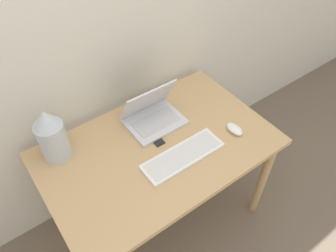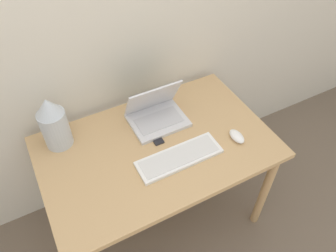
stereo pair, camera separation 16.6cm
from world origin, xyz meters
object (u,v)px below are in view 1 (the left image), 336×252
mouse (235,129)px  mp3_player (158,141)px  laptop (152,114)px  vase (51,135)px  keyboard (183,156)px

mouse → mp3_player: 0.42m
laptop → mouse: 0.45m
laptop → mp3_player: size_ratio=4.81×
laptop → vase: size_ratio=1.01×
mouse → mp3_player: (-0.38, 0.18, -0.01)m
laptop → keyboard: bearing=-94.0°
keyboard → mouse: mouse is taller
mouse → mp3_player: bearing=154.2°
keyboard → vase: bearing=142.6°
laptop → mouse: (0.31, -0.33, -0.03)m
laptop → keyboard: laptop is taller
vase → mp3_player: bearing=-26.2°
keyboard → mouse: size_ratio=4.14×
keyboard → vase: (-0.50, 0.38, 0.14)m
vase → mp3_player: size_ratio=4.77×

